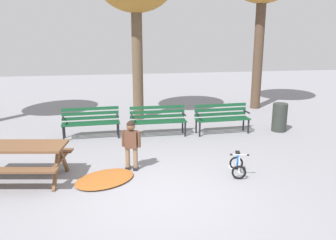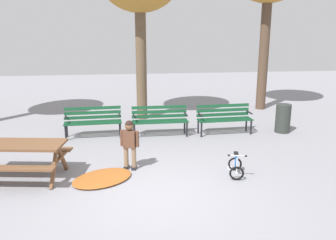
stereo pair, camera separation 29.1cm
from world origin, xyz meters
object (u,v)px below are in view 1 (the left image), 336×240
object	(u,v)px
picnic_table	(20,153)
park_bench_far_left	(91,120)
park_bench_left	(158,118)
park_bench_right	(222,116)
child_standing	(131,141)
kids_bicycle	(238,165)
trash_bin	(280,117)

from	to	relation	value
picnic_table	park_bench_far_left	distance (m)	3.06
park_bench_left	park_bench_right	world-z (taller)	same
child_standing	kids_bicycle	xyz separation A→B (m)	(2.21, -0.62, -0.46)
child_standing	trash_bin	xyz separation A→B (m)	(4.60, 2.31, -0.23)
park_bench_left	child_standing	xyz separation A→B (m)	(-0.92, -2.46, 0.15)
kids_bicycle	picnic_table	bearing A→B (deg)	174.79
child_standing	picnic_table	bearing A→B (deg)	-174.54
kids_bicycle	trash_bin	bearing A→B (deg)	50.86
kids_bicycle	park_bench_right	bearing A→B (deg)	78.70
park_bench_far_left	child_standing	world-z (taller)	child_standing
picnic_table	kids_bicycle	size ratio (longest dim) A/B	3.23
park_bench_left	child_standing	size ratio (longest dim) A/B	1.44
picnic_table	park_bench_right	bearing A→B (deg)	27.46
park_bench_right	kids_bicycle	bearing A→B (deg)	-101.30
park_bench_right	picnic_table	bearing A→B (deg)	-152.54
picnic_table	kids_bicycle	xyz separation A→B (m)	(4.46, -0.41, -0.39)
picnic_table	trash_bin	distance (m)	7.30
park_bench_right	trash_bin	xyz separation A→B (m)	(1.78, -0.11, -0.09)
park_bench_left	park_bench_right	xyz separation A→B (m)	(1.90, -0.04, 0.00)
picnic_table	park_bench_left	xyz separation A→B (m)	(3.17, 2.67, -0.08)
park_bench_left	park_bench_right	bearing A→B (deg)	-1.23
park_bench_far_left	park_bench_left	world-z (taller)	same
park_bench_far_left	kids_bicycle	distance (m)	4.53
park_bench_right	trash_bin	bearing A→B (deg)	-3.50
park_bench_far_left	trash_bin	bearing A→B (deg)	-2.73
park_bench_left	child_standing	distance (m)	2.63
park_bench_far_left	child_standing	distance (m)	2.76
park_bench_right	child_standing	world-z (taller)	child_standing
park_bench_right	kids_bicycle	world-z (taller)	park_bench_right
park_bench_far_left	picnic_table	bearing A→B (deg)	-114.40
picnic_table	park_bench_far_left	size ratio (longest dim) A/B	1.23
picnic_table	trash_bin	xyz separation A→B (m)	(6.84, 2.52, -0.17)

